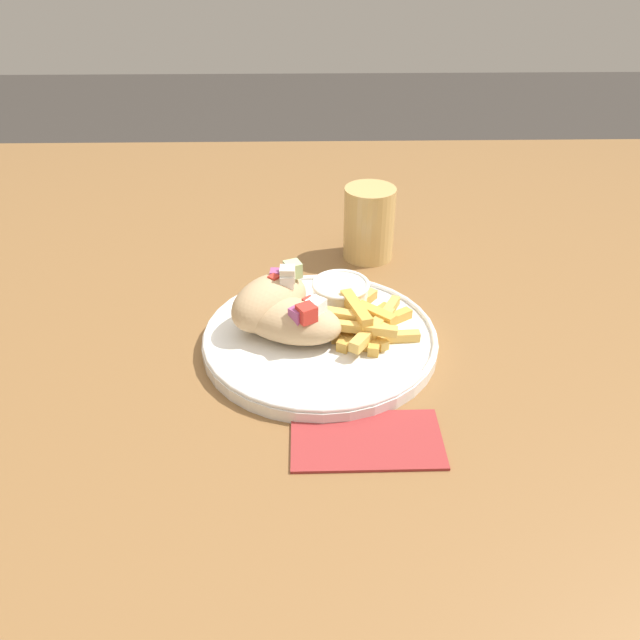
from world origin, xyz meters
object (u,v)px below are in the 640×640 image
(pita_sandwich_far, at_px, (270,301))
(sauce_ramekin, at_px, (341,294))
(fries_pile, at_px, (362,322))
(pita_sandwich_near, at_px, (291,320))
(water_glass, at_px, (369,226))
(plate, at_px, (320,338))

(pita_sandwich_far, relative_size, sauce_ramekin, 1.73)
(fries_pile, bearing_deg, pita_sandwich_near, -171.70)
(pita_sandwich_far, bearing_deg, fries_pile, -58.35)
(sauce_ramekin, bearing_deg, water_glass, 73.63)
(pita_sandwich_far, relative_size, water_glass, 1.17)
(pita_sandwich_near, relative_size, fries_pile, 1.05)
(pita_sandwich_near, distance_m, sauce_ramekin, 0.08)
(sauce_ramekin, distance_m, water_glass, 0.16)
(plate, height_order, pita_sandwich_near, pita_sandwich_near)
(sauce_ramekin, bearing_deg, plate, -114.56)
(pita_sandwich_far, height_order, water_glass, water_glass)
(pita_sandwich_near, relative_size, sauce_ramekin, 1.93)
(pita_sandwich_near, bearing_deg, plate, 29.44)
(fries_pile, relative_size, sauce_ramekin, 1.84)
(pita_sandwich_near, height_order, sauce_ramekin, pita_sandwich_near)
(plate, relative_size, water_glass, 2.59)
(plate, distance_m, fries_pile, 0.05)
(pita_sandwich_near, distance_m, pita_sandwich_far, 0.04)
(plate, xyz_separation_m, pita_sandwich_near, (-0.03, -0.00, 0.03))
(water_glass, bearing_deg, plate, -108.58)
(plate, xyz_separation_m, sauce_ramekin, (0.03, 0.06, 0.02))
(sauce_ramekin, xyz_separation_m, water_glass, (0.05, 0.16, 0.01))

